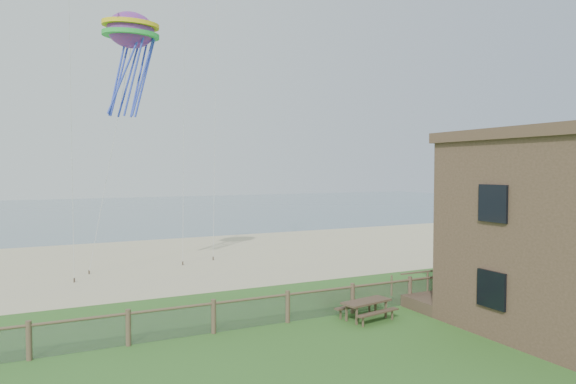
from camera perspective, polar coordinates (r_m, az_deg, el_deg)
name	(u,v)px	position (r m, az deg, el deg)	size (l,w,h in m)	color
ground	(380,379)	(15.76, 10.18, -19.77)	(160.00, 160.00, 0.00)	#345F20
sand_beach	(183,258)	(35.34, -11.59, -7.24)	(72.00, 20.00, 0.02)	#C7BC90
ocean	(105,211)	(78.45, -19.66, -1.97)	(160.00, 68.00, 0.02)	slate
chainlink_fence	(288,309)	(20.47, -0.04, -12.83)	(36.20, 0.20, 1.25)	brown
motel_deck	(538,288)	(27.97, 26.03, -9.53)	(15.00, 2.00, 0.50)	brown
picnic_table	(366,309)	(21.14, 8.70, -12.68)	(2.07, 1.56, 0.87)	brown
octopus_kite	(131,60)	(28.90, -17.02, 13.84)	(2.94, 2.08, 6.05)	#D6214F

